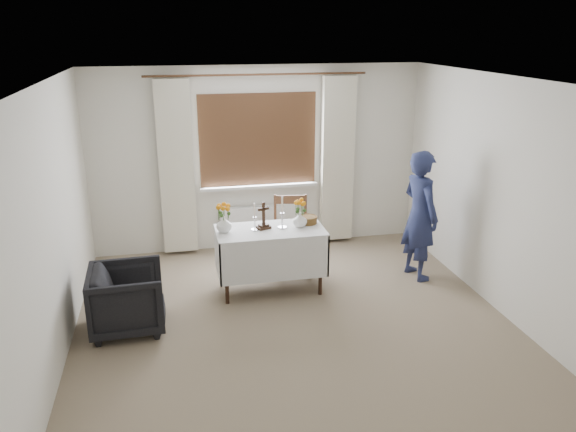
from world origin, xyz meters
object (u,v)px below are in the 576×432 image
(wooden_chair, at_px, (291,236))
(armchair, at_px, (127,299))
(flower_vase_left, at_px, (224,224))
(wooden_cross, at_px, (264,215))
(person, at_px, (420,215))
(flower_vase_right, at_px, (300,220))
(altar_table, at_px, (270,260))

(wooden_chair, distance_m, armchair, 2.19)
(wooden_chair, xyz_separation_m, flower_vase_left, (-0.87, -0.42, 0.37))
(armchair, height_order, wooden_cross, wooden_cross)
(wooden_chair, bearing_deg, flower_vase_left, -144.85)
(person, bearing_deg, flower_vase_right, 77.97)
(wooden_chair, bearing_deg, altar_table, -118.38)
(altar_table, relative_size, flower_vase_right, 7.14)
(wooden_cross, xyz_separation_m, flower_vase_left, (-0.45, -0.01, -0.07))
(altar_table, height_order, wooden_chair, wooden_chair)
(wooden_cross, bearing_deg, wooden_chair, 23.70)
(wooden_chair, relative_size, flower_vase_left, 5.24)
(person, xyz_separation_m, flower_vase_left, (-2.37, 0.02, 0.06))
(wooden_chair, height_order, flower_vase_right, wooden_chair)
(wooden_chair, xyz_separation_m, flower_vase_right, (0.01, -0.43, 0.36))
(person, relative_size, wooden_cross, 5.03)
(altar_table, height_order, flower_vase_right, flower_vase_right)
(armchair, bearing_deg, flower_vase_left, -62.17)
(wooden_chair, height_order, person, person)
(altar_table, xyz_separation_m, person, (1.84, 0.01, 0.42))
(flower_vase_left, bearing_deg, wooden_chair, 25.83)
(armchair, bearing_deg, person, -82.14)
(wooden_cross, bearing_deg, person, -21.74)
(wooden_cross, relative_size, flower_vase_left, 1.72)
(altar_table, xyz_separation_m, flower_vase_right, (0.35, 0.02, 0.47))
(wooden_chair, relative_size, armchair, 1.31)
(person, height_order, flower_vase_left, person)
(altar_table, distance_m, person, 1.89)
(armchair, relative_size, flower_vase_left, 4.00)
(wooden_chair, relative_size, person, 0.61)
(altar_table, relative_size, person, 0.78)
(wooden_cross, distance_m, flower_vase_right, 0.43)
(person, xyz_separation_m, wooden_cross, (-1.91, 0.03, 0.12))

